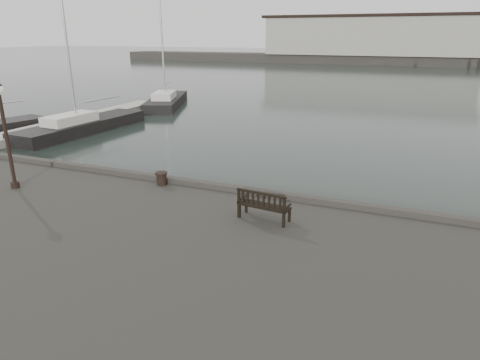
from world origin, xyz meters
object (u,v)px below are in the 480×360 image
at_px(bollard_left, 161,179).
at_px(lamp_post, 4,121).
at_px(yacht_d, 167,103).
at_px(bench, 264,211).
at_px(yacht_c, 83,129).

xyz_separation_m(bollard_left, lamp_post, (-4.37, -2.11, 2.04)).
height_order(bollard_left, yacht_d, yacht_d).
bearing_deg(lamp_post, bench, 4.54).
bearing_deg(yacht_c, bench, -32.10).
height_order(yacht_c, yacht_d, yacht_c).
height_order(bench, bollard_left, bench).
xyz_separation_m(bench, yacht_c, (-17.60, 12.59, -1.58)).
bearing_deg(bench, yacht_d, 133.27).
bearing_deg(yacht_d, bench, -75.06).
bearing_deg(bollard_left, bench, -18.94).
height_order(bench, yacht_d, yacht_d).
bearing_deg(yacht_c, yacht_d, 97.21).
height_order(bollard_left, yacht_c, yacht_c).
bearing_deg(lamp_post, yacht_d, 111.14).
distance_m(bollard_left, yacht_d, 27.39).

